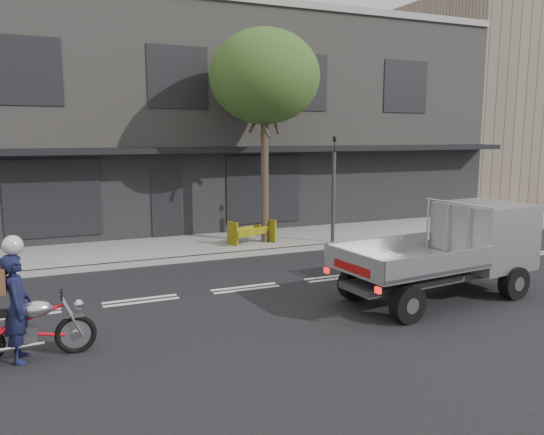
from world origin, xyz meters
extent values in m
plane|color=black|center=(0.00, 0.00, 0.00)|extent=(80.00, 80.00, 0.00)
cube|color=gray|center=(0.00, 4.70, 0.07)|extent=(32.00, 3.20, 0.15)
cube|color=gray|center=(0.00, 3.10, 0.07)|extent=(32.00, 0.20, 0.15)
cube|color=slate|center=(0.00, 11.30, 4.00)|extent=(26.00, 10.00, 8.00)
cube|color=brown|center=(20.00, 11.30, 5.00)|extent=(14.00, 10.00, 10.00)
cylinder|color=#382B21|center=(2.20, 4.20, 2.00)|extent=(0.24, 0.24, 4.00)
ellipsoid|color=#2D491B|center=(2.20, 4.20, 5.30)|extent=(3.40, 3.40, 2.89)
cylinder|color=#2D2D30|center=(4.20, 3.35, 1.50)|extent=(0.12, 0.12, 3.00)
imported|color=black|center=(4.20, 3.35, 3.25)|extent=(0.08, 0.10, 0.50)
torus|color=black|center=(-3.82, -2.38, 0.31)|extent=(0.66, 0.11, 0.66)
cube|color=#2D2D30|center=(-4.55, -2.36, 0.42)|extent=(0.34, 0.24, 0.27)
ellipsoid|color=#BCBBC0|center=(-4.39, -2.36, 0.82)|extent=(0.54, 0.32, 0.27)
cube|color=black|center=(-4.87, -2.35, 0.80)|extent=(0.53, 0.24, 0.08)
cylinder|color=black|center=(-4.00, -2.37, 1.01)|extent=(0.05, 0.59, 0.04)
imported|color=black|center=(-4.65, -2.36, 0.87)|extent=(0.43, 0.64, 1.73)
cylinder|color=black|center=(2.06, -3.35, 0.36)|extent=(0.75, 0.34, 0.73)
cylinder|color=black|center=(1.89, -1.72, 0.36)|extent=(0.75, 0.34, 0.73)
cylinder|color=black|center=(5.11, -3.02, 0.36)|extent=(0.75, 0.34, 0.73)
cylinder|color=black|center=(4.94, -1.40, 0.36)|extent=(0.75, 0.34, 0.73)
cube|color=#2D2D30|center=(3.50, -2.37, 0.53)|extent=(4.49, 1.42, 0.13)
cube|color=#B2B1B6|center=(4.98, -2.22, 1.29)|extent=(1.80, 1.89, 1.44)
cube|color=black|center=(4.98, -2.22, 1.71)|extent=(1.60, 1.77, 0.53)
cube|color=#AAAAAF|center=(2.69, -2.46, 0.88)|extent=(3.06, 2.16, 0.10)
camera|label=1|loc=(-4.07, -11.25, 3.55)|focal=35.00mm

